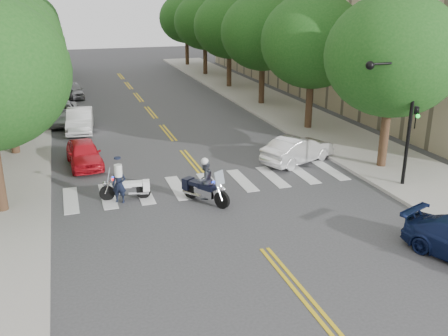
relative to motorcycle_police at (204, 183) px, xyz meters
name	(u,v)px	position (x,y,z in m)	size (l,w,h in m)	color
ground	(264,249)	(0.86, -4.55, -0.88)	(140.00, 140.00, 0.00)	#38383A
sidewalk_left	(13,121)	(-8.64, 17.45, -0.81)	(5.00, 60.00, 0.15)	#9E9991
sidewalk_right	(269,103)	(10.36, 17.45, -0.81)	(5.00, 60.00, 0.15)	#9E9991
tree_l_1	(1,51)	(-7.94, 9.45, 4.67)	(6.40, 6.40, 8.45)	#382316
tree_l_2	(13,38)	(-7.94, 17.45, 4.67)	(6.40, 6.40, 8.45)	#382316
tree_l_3	(20,30)	(-7.94, 25.45, 4.67)	(6.40, 6.40, 8.45)	#382316
tree_l_4	(25,25)	(-7.94, 33.45, 4.67)	(6.40, 6.40, 8.45)	#382316
tree_l_5	(28,21)	(-7.94, 41.45, 4.67)	(6.40, 6.40, 8.45)	#382316
tree_r_0	(393,56)	(9.66, 1.45, 4.67)	(6.40, 6.40, 8.45)	#382316
tree_r_1	(313,41)	(9.66, 9.45, 4.67)	(6.40, 6.40, 8.45)	#382316
tree_r_2	(263,32)	(9.66, 17.45, 4.67)	(6.40, 6.40, 8.45)	#382316
tree_r_3	(229,26)	(9.66, 25.45, 4.67)	(6.40, 6.40, 8.45)	#382316
tree_r_4	(205,22)	(9.66, 33.45, 4.67)	(6.40, 6.40, 8.45)	#382316
tree_r_5	(186,18)	(9.66, 41.45, 4.67)	(6.40, 6.40, 8.45)	#382316
traffic_signal_pole	(403,107)	(8.58, -1.05, 2.84)	(2.82, 0.42, 6.00)	black
motorcycle_police	(204,183)	(0.00, 0.00, 0.00)	(1.56, 2.17, 1.98)	black
motorcycle_parked	(130,188)	(-2.90, 1.35, -0.40)	(2.16, 0.70, 1.39)	black
officer_standing	(119,184)	(-3.35, 1.11, -0.08)	(0.58, 0.38, 1.60)	black
convertible	(298,149)	(6.06, 3.58, -0.18)	(1.48, 4.24, 1.40)	silver
parked_car_a	(84,153)	(-4.49, 6.41, -0.22)	(1.57, 3.89, 1.33)	red
parked_car_b	(80,120)	(-4.34, 13.45, -0.15)	(1.54, 4.41, 1.45)	silver
parked_car_c	(61,113)	(-5.44, 16.17, -0.19)	(2.30, 4.99, 1.39)	#A5A7AC
parked_car_d	(62,93)	(-5.25, 23.91, -0.24)	(1.79, 4.41, 1.28)	black
parked_car_e	(73,90)	(-4.34, 24.95, -0.25)	(1.50, 3.73, 1.27)	gray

